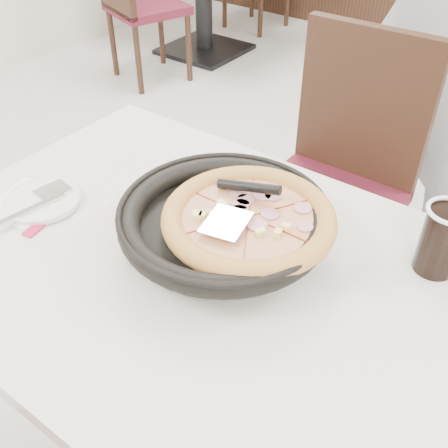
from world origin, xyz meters
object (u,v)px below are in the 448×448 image
Objects in this scene: pizza at (249,225)px; bg_chair_left_near at (147,4)px; pizza_pan at (224,227)px; diner_person at (436,26)px; cola_glass at (441,242)px; chair_far at (326,197)px; main_table at (212,380)px; side_plate at (42,201)px.

pizza is 0.30× the size of bg_chair_left_near.
pizza_pan is 2.63m from bg_chair_left_near.
diner_person is 2.03m from bg_chair_left_near.
pizza_pan is 0.40m from cola_glass.
main_table is at bearing 95.86° from chair_far.
diner_person is at bearing 90.21° from pizza_pan.
pizza_pan is (0.06, -0.62, 0.32)m from chair_far.
pizza is at bearing -152.46° from cola_glass.
pizza is at bearing 81.19° from diner_person.
chair_far is at bearing 133.15° from cola_glass.
pizza_pan is 2.25× the size of side_plate.
side_plate is at bearing -158.05° from cola_glass.
diner_person is (-0.02, 1.25, 0.49)m from main_table.
bg_chair_left_near is at bearing 135.97° from main_table.
pizza_pan is 2.82× the size of cola_glass.
side_plate is (-0.41, -0.06, 0.38)m from main_table.
bg_chair_left_near is at bearing 144.51° from cola_glass.
pizza is (0.05, 0.01, 0.02)m from pizza_pan.
chair_far reaches higher than cola_glass.
side_plate is 0.82m from cola_glass.
cola_glass is 0.08× the size of diner_person.
main_table is 0.70m from chair_far.
diner_person is 1.82× the size of bg_chair_left_near.
chair_far reaches higher than side_plate.
main_table is 0.44m from pizza.
cola_glass is 1.07m from diner_person.
cola_glass reaches higher than side_plate.
side_plate is at bearing -171.10° from main_table.
side_plate is (-0.33, -0.75, 0.28)m from chair_far.
pizza_pan is 0.21× the size of diner_person.
cola_glass is (0.35, 0.24, 0.44)m from main_table.
pizza_pan reaches higher than main_table.
bg_chair_left_near is (-1.92, 1.85, 0.10)m from main_table.
bg_chair_left_near is at bearing -32.67° from chair_far.
diner_person reaches higher than bg_chair_left_near.
pizza_pan is 0.39× the size of bg_chair_left_near.
diner_person is at bearing 92.52° from pizza.
main_table is 3.28× the size of pizza_pan.
chair_far is at bearing 100.20° from pizza.
main_table is 0.56m from side_plate.
pizza is (0.11, -0.61, 0.34)m from chair_far.
pizza reaches higher than side_plate.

